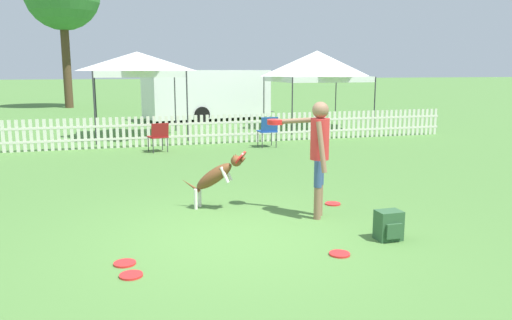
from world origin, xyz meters
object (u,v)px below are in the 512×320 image
at_px(canopy_tent_main, 317,66).
at_px(frisbee_near_handler, 333,204).
at_px(handler_person, 317,145).
at_px(folding_chair_blue_left, 268,129).
at_px(frisbee_near_dog, 131,275).
at_px(frisbee_far_scatter, 125,263).
at_px(equipment_trailer, 207,94).
at_px(frisbee_midfield, 340,254).
at_px(backpack_on_grass, 389,226).
at_px(leaping_dog, 217,175).
at_px(folding_chair_center, 159,135).
at_px(canopy_tent_secondary, 137,64).

bearing_deg(canopy_tent_main, frisbee_near_handler, -112.16).
bearing_deg(handler_person, folding_chair_blue_left, 19.99).
relative_size(frisbee_near_dog, frisbee_far_scatter, 1.00).
bearing_deg(frisbee_near_dog, equipment_trailer, 75.80).
height_order(frisbee_midfield, frisbee_far_scatter, same).
relative_size(backpack_on_grass, equipment_trailer, 0.06).
relative_size(leaping_dog, backpack_on_grass, 2.59).
bearing_deg(folding_chair_blue_left, backpack_on_grass, 82.97).
distance_m(handler_person, leaping_dog, 1.68).
height_order(leaping_dog, frisbee_far_scatter, leaping_dog).
height_order(frisbee_near_handler, folding_chair_center, folding_chair_center).
xyz_separation_m(folding_chair_center, canopy_tent_main, (6.40, 4.02, 1.87)).
bearing_deg(leaping_dog, frisbee_near_handler, 114.18).
bearing_deg(folding_chair_center, frisbee_near_dog, 68.49).
bearing_deg(canopy_tent_secondary, frisbee_near_dog, -94.51).
xyz_separation_m(frisbee_far_scatter, backpack_on_grass, (3.38, -0.14, 0.18)).
relative_size(frisbee_midfield, folding_chair_center, 0.32).
xyz_separation_m(folding_chair_center, canopy_tent_secondary, (-0.27, 3.35, 1.91)).
relative_size(frisbee_far_scatter, canopy_tent_main, 0.08).
bearing_deg(frisbee_near_dog, frisbee_near_handler, 31.14).
bearing_deg(handler_person, leaping_dog, 90.43).
height_order(frisbee_near_dog, frisbee_midfield, same).
distance_m(handler_person, frisbee_near_dog, 3.38).
bearing_deg(folding_chair_blue_left, leaping_dog, 64.49).
bearing_deg(backpack_on_grass, canopy_tent_secondary, 101.90).
height_order(frisbee_far_scatter, equipment_trailer, equipment_trailer).
bearing_deg(handler_person, canopy_tent_secondary, 42.88).
distance_m(frisbee_midfield, canopy_tent_secondary, 12.10).
distance_m(frisbee_near_dog, folding_chair_blue_left, 9.35).
relative_size(frisbee_midfield, folding_chair_blue_left, 0.29).
relative_size(folding_chair_center, equipment_trailer, 0.13).
bearing_deg(frisbee_far_scatter, folding_chair_blue_left, 61.15).
xyz_separation_m(canopy_tent_main, canopy_tent_secondary, (-6.67, -0.68, 0.04)).
height_order(folding_chair_center, canopy_tent_main, canopy_tent_main).
xyz_separation_m(leaping_dog, folding_chair_blue_left, (2.83, 5.96, -0.03)).
xyz_separation_m(frisbee_midfield, equipment_trailer, (1.75, 16.74, 1.16)).
distance_m(frisbee_near_dog, backpack_on_grass, 3.35).
bearing_deg(canopy_tent_secondary, frisbee_near_handler, -75.60).
distance_m(frisbee_near_dog, canopy_tent_secondary, 11.96).
distance_m(backpack_on_grass, canopy_tent_secondary, 11.90).
distance_m(frisbee_near_handler, frisbee_near_dog, 3.97).
height_order(frisbee_near_dog, folding_chair_center, folding_chair_center).
height_order(frisbee_near_dog, canopy_tent_secondary, canopy_tent_secondary).
relative_size(leaping_dog, frisbee_far_scatter, 3.97).
distance_m(frisbee_far_scatter, folding_chair_blue_left, 9.05).
bearing_deg(frisbee_near_handler, frisbee_near_dog, -148.86).
bearing_deg(canopy_tent_main, frisbee_midfield, -112.40).
height_order(frisbee_near_dog, equipment_trailer, equipment_trailer).
height_order(frisbee_near_handler, canopy_tent_main, canopy_tent_main).
xyz_separation_m(frisbee_near_dog, frisbee_far_scatter, (-0.05, 0.37, 0.00)).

